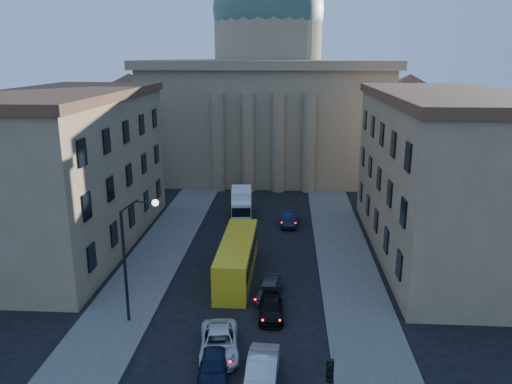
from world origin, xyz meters
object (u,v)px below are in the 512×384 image
(street_lamp, at_px, (132,250))
(box_truck, at_px, (241,204))
(car_right_near, at_px, (262,372))
(city_bus, at_px, (237,257))
(car_left_near, at_px, (214,366))

(street_lamp, bearing_deg, box_truck, 77.81)
(box_truck, bearing_deg, car_right_near, -87.27)
(city_bus, height_order, box_truck, city_bus)
(street_lamp, relative_size, car_right_near, 1.84)
(street_lamp, relative_size, city_bus, 0.79)
(car_left_near, height_order, car_right_near, car_right_near)
(car_left_near, relative_size, box_truck, 0.74)
(box_truck, bearing_deg, car_left_near, -92.57)
(car_right_near, xyz_separation_m, box_truck, (-3.87, 29.64, 0.66))
(street_lamp, xyz_separation_m, city_bus, (6.17, 7.85, -3.61))
(car_right_near, bearing_deg, street_lamp, 148.17)
(street_lamp, bearing_deg, car_right_near, -34.49)
(street_lamp, height_order, city_bus, street_lamp)
(car_right_near, relative_size, box_truck, 0.84)
(car_right_near, relative_size, city_bus, 0.43)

